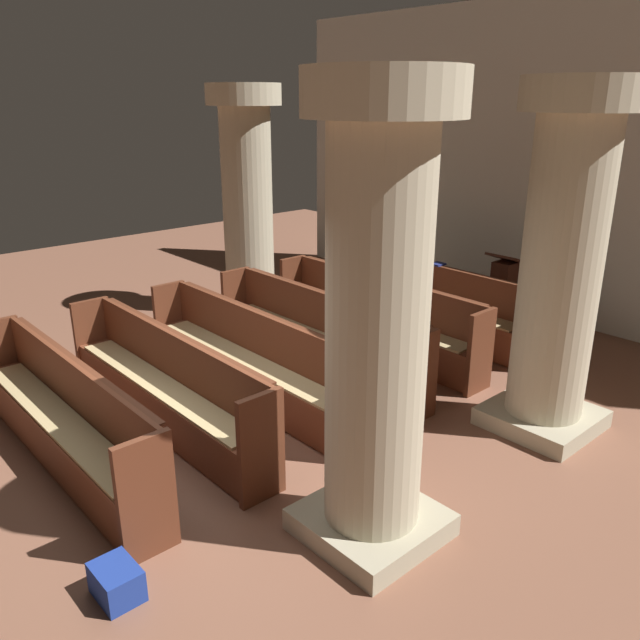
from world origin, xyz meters
The scene contains 14 objects.
ground_plane centered at (0.00, 0.00, 0.00)m, with size 19.20×19.20×0.00m, color brown.
back_wall centered at (0.00, 6.08, 2.25)m, with size 10.00×0.16×4.50m, color silver.
pew_row_0 centered at (-0.62, 4.12, 0.51)m, with size 3.32×0.47×0.96m.
pew_row_1 centered at (-0.62, 3.11, 0.51)m, with size 3.32×0.46×0.96m.
pew_row_2 centered at (-0.62, 2.10, 0.51)m, with size 3.32×0.46×0.96m.
pew_row_3 centered at (-0.62, 1.09, 0.51)m, with size 3.32×0.47×0.96m.
pew_row_4 centered at (-0.62, 0.08, 0.51)m, with size 3.32×0.46×0.96m.
pew_row_5 centered at (-0.62, -0.94, 0.51)m, with size 3.32×0.46×0.96m.
pillar_aisle_side centered at (1.90, 2.91, 1.74)m, with size 1.07×1.07×3.34m.
pillar_far_side centered at (-3.09, 2.92, 1.74)m, with size 1.07×1.07×3.34m.
pillar_aisle_rear centered at (1.90, 0.41, 1.74)m, with size 1.03×1.03×3.34m.
lectern centered at (-0.07, 5.19, 0.45)m, with size 0.48×0.45×1.08m.
hymn_book centered at (-0.58, 4.30, 0.98)m, with size 0.17×0.18×0.02m, color navy.
kneeler_box_blue centered at (1.23, -1.33, 0.12)m, with size 0.35×0.26×0.23m, color navy.
Camera 1 is at (4.65, -2.58, 3.17)m, focal length 35.48 mm.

